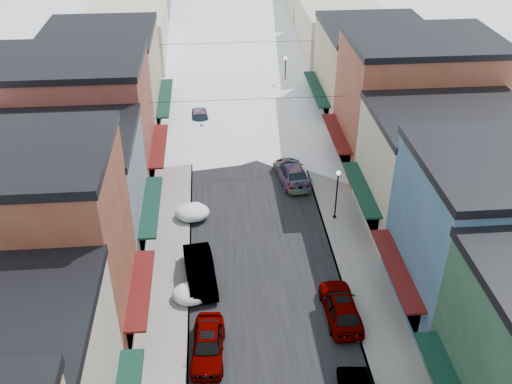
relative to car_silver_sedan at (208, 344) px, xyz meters
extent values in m
cube|color=black|center=(3.87, 41.83, -0.78)|extent=(10.00, 160.00, 0.01)
cube|color=gray|center=(-2.73, 41.83, -0.71)|extent=(3.20, 160.00, 0.15)
cube|color=gray|center=(10.47, 41.83, -0.71)|extent=(3.20, 160.00, 0.15)
cube|color=slate|center=(-1.18, 41.83, -0.71)|extent=(0.10, 160.00, 0.15)
cube|color=slate|center=(8.92, 41.83, -0.71)|extent=(0.10, 160.00, 0.15)
cube|color=brown|center=(-9.83, 2.33, 5.21)|extent=(11.00, 8.00, 12.00)
cube|color=#500E0D|center=(-3.73, 2.33, 2.41)|extent=(1.20, 6.80, 0.15)
cube|color=slate|center=(-9.33, 10.83, 3.46)|extent=(10.00, 9.00, 8.50)
cube|color=black|center=(-9.33, 10.83, 7.96)|extent=(10.20, 9.20, 0.50)
cube|color=black|center=(-3.73, 10.83, 2.41)|extent=(1.20, 7.65, 0.15)
cube|color=brown|center=(-10.33, 19.83, 4.46)|extent=(12.00, 9.00, 10.50)
cube|color=black|center=(-10.33, 19.83, 9.96)|extent=(12.20, 9.20, 0.50)
cube|color=#500E0D|center=(-3.73, 19.83, 2.41)|extent=(1.20, 7.65, 0.15)
cube|color=tan|center=(-9.33, 29.83, 3.96)|extent=(10.00, 11.00, 9.50)
cube|color=black|center=(-9.33, 29.83, 8.96)|extent=(10.20, 11.20, 0.50)
cube|color=black|center=(-3.73, 29.83, 2.41)|extent=(1.20, 9.35, 0.15)
cube|color=#355979|center=(17.07, 2.83, 4.21)|extent=(10.00, 9.00, 10.00)
cube|color=#500E0D|center=(11.47, 2.83, 2.41)|extent=(1.20, 7.65, 0.15)
cube|color=#B6B192|center=(17.57, 11.83, 3.46)|extent=(11.00, 9.00, 8.50)
cube|color=black|center=(17.57, 11.83, 7.96)|extent=(11.20, 9.20, 0.50)
cube|color=black|center=(11.47, 11.83, 2.41)|extent=(1.20, 7.65, 0.15)
cube|color=brown|center=(18.07, 20.83, 4.71)|extent=(12.00, 9.00, 11.00)
cube|color=black|center=(18.07, 20.83, 10.46)|extent=(12.20, 9.20, 0.50)
cube|color=#500E0D|center=(11.47, 20.83, 2.41)|extent=(1.20, 7.65, 0.15)
cube|color=tan|center=(17.07, 30.83, 3.71)|extent=(10.00, 11.00, 9.00)
cube|color=black|center=(17.07, 30.83, 8.46)|extent=(10.20, 11.20, 0.50)
cube|color=black|center=(11.47, 30.83, 2.41)|extent=(1.20, 9.35, 0.15)
cube|color=gray|center=(-8.63, 43.83, 3.21)|extent=(9.00, 13.00, 8.00)
cube|color=gray|center=(16.37, 43.83, 3.21)|extent=(9.00, 13.00, 8.00)
cube|color=gray|center=(-8.63, 57.83, 3.21)|extent=(9.00, 13.00, 8.00)
cube|color=gray|center=(16.37, 57.83, 3.21)|extent=(9.00, 13.00, 8.00)
cylinder|color=black|center=(3.87, 21.83, 5.41)|extent=(16.40, 0.04, 0.04)
cylinder|color=black|center=(3.87, 36.83, 5.41)|extent=(16.40, 0.04, 0.04)
imported|color=#A9ADB2|center=(0.00, 0.00, 0.00)|extent=(2.16, 4.73, 1.57)
imported|color=black|center=(-0.43, 6.36, 0.07)|extent=(2.41, 5.37, 1.71)
imported|color=#9DA1A5|center=(-0.43, 29.61, 0.00)|extent=(2.55, 5.53, 1.57)
imported|color=gray|center=(8.17, 2.31, 0.06)|extent=(2.13, 5.04, 1.70)
imported|color=black|center=(7.37, 18.55, 0.02)|extent=(2.95, 5.82, 1.62)
imported|color=gray|center=(1.70, 39.36, -0.11)|extent=(1.84, 4.06, 1.35)
imported|color=white|center=(5.32, 52.73, -0.06)|extent=(2.77, 5.39, 1.45)
cylinder|color=black|center=(9.90, 12.64, -0.59)|extent=(0.29, 0.29, 0.10)
cylinder|color=black|center=(9.90, 12.64, 1.28)|extent=(0.12, 0.12, 3.84)
sphere|color=white|center=(9.90, 12.64, 3.34)|extent=(0.35, 0.35, 0.35)
cylinder|color=black|center=(9.07, 36.83, -0.59)|extent=(0.30, 0.30, 0.10)
cylinder|color=black|center=(9.07, 36.83, 1.38)|extent=(0.12, 0.12, 4.04)
sphere|color=white|center=(9.07, 36.83, 3.55)|extent=(0.36, 0.36, 0.36)
ellipsoid|color=white|center=(-1.03, 4.59, -0.28)|extent=(2.41, 2.04, 1.02)
ellipsoid|color=white|center=(-0.83, 5.79, -0.53)|extent=(1.03, 0.93, 0.51)
ellipsoid|color=white|center=(-1.03, 13.63, -0.23)|extent=(2.62, 2.22, 1.11)
ellipsoid|color=white|center=(-0.83, 14.83, -0.51)|extent=(1.12, 1.01, 0.56)
camera|label=1|loc=(0.85, -22.68, 24.78)|focal=40.00mm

